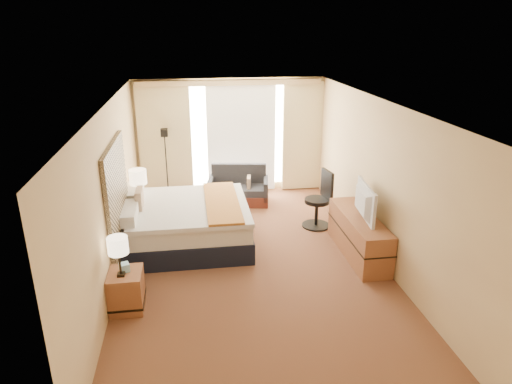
{
  "coord_description": "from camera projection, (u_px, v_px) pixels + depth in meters",
  "views": [
    {
      "loc": [
        -0.91,
        -6.63,
        3.69
      ],
      "look_at": [
        0.14,
        0.4,
        1.07
      ],
      "focal_mm": 32.0,
      "sensor_mm": 36.0,
      "label": 1
    }
  ],
  "objects": [
    {
      "name": "window",
      "position": [
        241.0,
        136.0,
        10.35
      ],
      "size": [
        2.3,
        0.02,
        2.3
      ],
      "primitive_type": "cube",
      "color": "white",
      "rests_on": "wall_back"
    },
    {
      "name": "wall_right",
      "position": [
        379.0,
        181.0,
        7.39
      ],
      "size": [
        0.02,
        7.0,
        2.6
      ],
      "primitive_type": "cube",
      "color": "#E3C58A",
      "rests_on": "ground"
    },
    {
      "name": "wall_front",
      "position": [
        308.0,
        325.0,
        3.85
      ],
      "size": [
        4.2,
        0.02,
        2.6
      ],
      "primitive_type": "cube",
      "color": "#E3C58A",
      "rests_on": "ground"
    },
    {
      "name": "telephone",
      "position": [
        140.0,
        205.0,
        8.36
      ],
      "size": [
        0.17,
        0.14,
        0.06
      ],
      "primitive_type": "cube",
      "rotation": [
        0.0,
        0.0,
        -0.05
      ],
      "color": "black",
      "rests_on": "nightstand_right"
    },
    {
      "name": "wall_back",
      "position": [
        230.0,
        137.0,
        10.35
      ],
      "size": [
        4.2,
        0.02,
        2.6
      ],
      "primitive_type": "cube",
      "color": "#E3C58A",
      "rests_on": "ground"
    },
    {
      "name": "wall_left",
      "position": [
        112.0,
        195.0,
        6.81
      ],
      "size": [
        0.02,
        7.0,
        2.6
      ],
      "primitive_type": "cube",
      "color": "#E3C58A",
      "rests_on": "ground"
    },
    {
      "name": "lamp_left",
      "position": [
        118.0,
        246.0,
        5.91
      ],
      "size": [
        0.27,
        0.27,
        0.56
      ],
      "color": "black",
      "rests_on": "nightstand_left"
    },
    {
      "name": "nightstand_left",
      "position": [
        126.0,
        290.0,
        6.22
      ],
      "size": [
        0.45,
        0.52,
        0.55
      ],
      "primitive_type": "cube",
      "color": "#955736",
      "rests_on": "floor"
    },
    {
      "name": "floor_lamp",
      "position": [
        165.0,
        150.0,
        9.84
      ],
      "size": [
        0.2,
        0.2,
        1.61
      ],
      "color": "black",
      "rests_on": "floor"
    },
    {
      "name": "curtains",
      "position": [
        230.0,
        133.0,
        10.21
      ],
      "size": [
        4.12,
        0.19,
        2.56
      ],
      "color": "beige",
      "rests_on": "floor"
    },
    {
      "name": "ceiling",
      "position": [
        251.0,
        104.0,
        6.65
      ],
      "size": [
        4.2,
        7.0,
        0.02
      ],
      "primitive_type": "cube",
      "color": "silver",
      "rests_on": "wall_back"
    },
    {
      "name": "desk_chair",
      "position": [
        320.0,
        202.0,
        8.73
      ],
      "size": [
        0.54,
        0.54,
        1.11
      ],
      "rotation": [
        0.0,
        0.0,
        0.17
      ],
      "color": "black",
      "rests_on": "floor"
    },
    {
      "name": "loveseat",
      "position": [
        239.0,
        190.0,
        10.0
      ],
      "size": [
        1.4,
        0.9,
        0.81
      ],
      "rotation": [
        0.0,
        0.0,
        -0.17
      ],
      "color": "#5A2519",
      "rests_on": "floor"
    },
    {
      "name": "headboard",
      "position": [
        117.0,
        191.0,
        7.01
      ],
      "size": [
        0.06,
        1.85,
        1.5
      ],
      "primitive_type": "cube",
      "color": "black",
      "rests_on": "wall_left"
    },
    {
      "name": "lamp_right",
      "position": [
        138.0,
        178.0,
        8.33
      ],
      "size": [
        0.31,
        0.31,
        0.66
      ],
      "color": "black",
      "rests_on": "nightstand_right"
    },
    {
      "name": "television",
      "position": [
        360.0,
        202.0,
        7.41
      ],
      "size": [
        0.23,
        0.99,
        0.57
      ],
      "primitive_type": "imported",
      "rotation": [
        0.0,
        0.0,
        1.47
      ],
      "color": "black",
      "rests_on": "media_dresser"
    },
    {
      "name": "floor",
      "position": [
        251.0,
        261.0,
        7.55
      ],
      "size": [
        4.2,
        7.0,
        0.02
      ],
      "primitive_type": "cube",
      "color": "#551F18",
      "rests_on": "ground"
    },
    {
      "name": "bed",
      "position": [
        185.0,
        223.0,
        8.06
      ],
      "size": [
        2.19,
        2.0,
        1.06
      ],
      "color": "black",
      "rests_on": "floor"
    },
    {
      "name": "nightstand_right",
      "position": [
        142.0,
        218.0,
        8.55
      ],
      "size": [
        0.45,
        0.52,
        0.55
      ],
      "primitive_type": "cube",
      "color": "#955736",
      "rests_on": "floor"
    },
    {
      "name": "media_dresser",
      "position": [
        359.0,
        235.0,
        7.68
      ],
      "size": [
        0.5,
        1.8,
        0.7
      ],
      "primitive_type": "cube",
      "color": "#955736",
      "rests_on": "floor"
    },
    {
      "name": "tissue_box",
      "position": [
        124.0,
        267.0,
        6.15
      ],
      "size": [
        0.16,
        0.16,
        0.12
      ],
      "primitive_type": "cube",
      "rotation": [
        0.0,
        0.0,
        0.34
      ],
      "color": "#96CCE8",
      "rests_on": "nightstand_left"
    }
  ]
}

